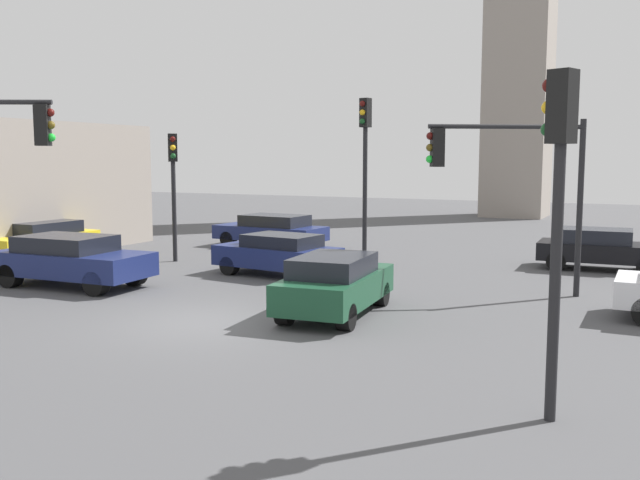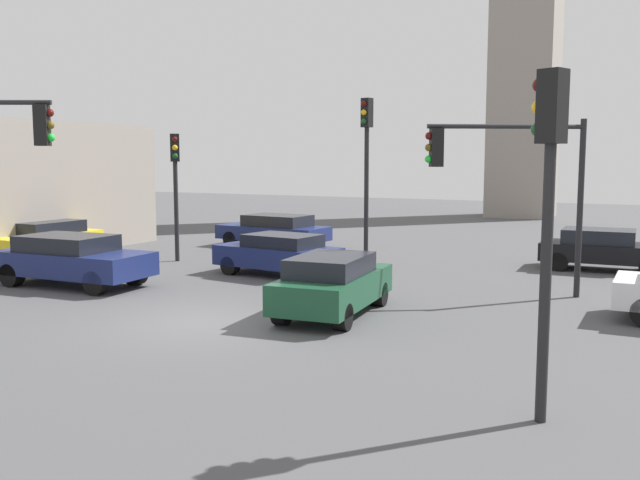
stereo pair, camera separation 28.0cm
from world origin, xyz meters
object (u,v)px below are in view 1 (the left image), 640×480
object	(u,v)px
car_4	(278,254)
car_6	(41,239)
car_1	(71,259)
car_2	(271,230)
traffic_light_3	(173,172)
traffic_light_0	(365,151)
traffic_light_2	(558,179)
car_3	(600,248)
traffic_light_1	(508,168)
car_0	(335,284)

from	to	relation	value
car_4	car_6	size ratio (longest dim) A/B	0.97
car_1	car_2	xyz separation A→B (m)	(0.66, 10.47, -0.06)
traffic_light_3	car_4	distance (m)	5.66
car_1	car_6	bearing A→B (deg)	142.57
traffic_light_3	traffic_light_0	bearing A→B (deg)	69.06
traffic_light_2	car_1	size ratio (longest dim) A/B	1.04
traffic_light_3	traffic_light_2	bearing A→B (deg)	14.56
traffic_light_0	car_3	bearing A→B (deg)	118.71
traffic_light_2	car_6	size ratio (longest dim) A/B	1.14
car_1	car_2	distance (m)	10.49
traffic_light_1	car_2	bearing A→B (deg)	-62.39
car_2	car_6	bearing A→B (deg)	53.27
traffic_light_1	car_6	size ratio (longest dim) A/B	1.10
traffic_light_2	traffic_light_3	bearing A→B (deg)	-13.84
traffic_light_0	car_4	size ratio (longest dim) A/B	1.39
traffic_light_1	car_4	world-z (taller)	traffic_light_1
traffic_light_3	car_1	xyz separation A→B (m)	(0.44, -5.38, -2.46)
car_1	car_4	bearing A→B (deg)	40.50
traffic_light_0	traffic_light_1	bearing A→B (deg)	66.60
traffic_light_1	car_0	bearing A→B (deg)	18.79
traffic_light_2	car_0	distance (m)	7.84
traffic_light_3	car_4	size ratio (longest dim) A/B	1.10
car_4	car_6	world-z (taller)	car_6
car_4	car_6	xyz separation A→B (m)	(-9.72, -0.82, 0.04)
traffic_light_0	car_6	world-z (taller)	traffic_light_0
car_0	traffic_light_1	bearing A→B (deg)	-44.84
car_2	car_6	size ratio (longest dim) A/B	1.11
traffic_light_2	car_3	size ratio (longest dim) A/B	1.20
traffic_light_0	traffic_light_2	distance (m)	14.87
car_1	car_4	xyz separation A→B (m)	(4.52, 4.34, -0.08)
traffic_light_2	car_2	world-z (taller)	traffic_light_2
car_0	car_6	world-z (taller)	car_0
traffic_light_1	car_1	bearing A→B (deg)	-13.43
car_0	car_3	world-z (taller)	car_0
traffic_light_2	car_1	world-z (taller)	traffic_light_2
traffic_light_2	car_4	xyz separation A→B (m)	(-9.69, 9.03, -2.74)
car_1	car_6	xyz separation A→B (m)	(-5.20, 3.52, -0.04)
car_6	traffic_light_0	bearing A→B (deg)	110.47
traffic_light_0	traffic_light_2	bearing A→B (deg)	43.37
traffic_light_1	car_3	size ratio (longest dim) A/B	1.16
car_1	car_4	distance (m)	6.26
traffic_light_2	car_2	bearing A→B (deg)	-27.53
car_0	traffic_light_3	bearing A→B (deg)	53.67
traffic_light_2	car_6	bearing A→B (deg)	-2.26
car_6	car_3	bearing A→B (deg)	109.67
car_0	car_4	xyz separation A→B (m)	(-4.05, 4.30, -0.05)
traffic_light_2	car_4	size ratio (longest dim) A/B	1.18
traffic_light_1	traffic_light_2	bearing A→B (deg)	73.70
traffic_light_0	car_1	bearing A→B (deg)	-27.92
traffic_light_3	car_6	size ratio (longest dim) A/B	1.07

